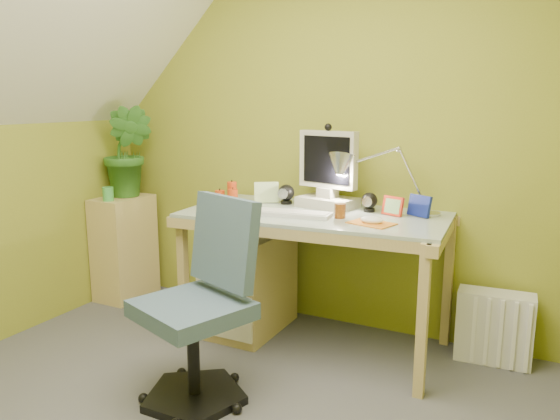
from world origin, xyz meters
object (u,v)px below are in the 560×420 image
at_px(side_ledge, 125,247).
at_px(desk, 315,279).
at_px(desk_lamp, 403,165).
at_px(radiator, 494,327).
at_px(task_chair, 192,306).
at_px(monitor, 328,163).
at_px(potted_plant, 128,152).

bearing_deg(side_ledge, desk, -3.19).
relative_size(desk_lamp, side_ledge, 0.74).
xyz_separation_m(side_ledge, radiator, (2.56, 0.14, -0.17)).
relative_size(desk_lamp, task_chair, 0.58).
distance_m(monitor, side_ledge, 1.71).
height_order(task_chair, radiator, task_chair).
bearing_deg(side_ledge, potted_plant, 51.26).
xyz_separation_m(monitor, side_ledge, (-1.56, -0.09, -0.69)).
relative_size(desk, potted_plant, 2.29).
height_order(monitor, radiator, monitor).
bearing_deg(desk, side_ledge, 173.11).
bearing_deg(monitor, side_ledge, -165.37).
relative_size(monitor, task_chair, 0.55).
bearing_deg(side_ledge, task_chair, -36.18).
bearing_deg(desk_lamp, radiator, -8.46).
bearing_deg(task_chair, desk_lamp, 75.85).
relative_size(desk, side_ledge, 1.99).
bearing_deg(desk, task_chair, -110.39).
relative_size(task_chair, radiator, 2.41).
height_order(desk, side_ledge, desk).
height_order(desk, potted_plant, potted_plant).
bearing_deg(side_ledge, radiator, 3.19).
distance_m(desk_lamp, radiator, 1.04).
distance_m(desk_lamp, task_chair, 1.40).
bearing_deg(radiator, desk, -170.53).
height_order(potted_plant, task_chair, potted_plant).
relative_size(monitor, potted_plant, 0.81).
bearing_deg(task_chair, potted_plant, 161.54).
bearing_deg(radiator, desk_lamp, -178.30).
bearing_deg(monitor, potted_plant, -167.16).
distance_m(desk_lamp, potted_plant, 1.98).
relative_size(monitor, desk_lamp, 0.95).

